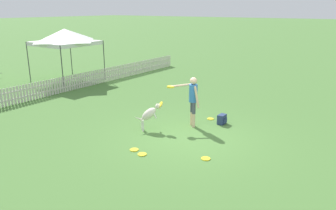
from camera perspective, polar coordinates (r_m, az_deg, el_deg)
name	(u,v)px	position (r m, az deg, el deg)	size (l,w,h in m)	color
ground_plane	(190,137)	(10.31, 3.78, -5.66)	(240.00, 240.00, 0.00)	#4C7A38
handler_person	(192,96)	(10.95, 4.22, 1.59)	(0.70, 1.08, 1.70)	beige
leaping_dog	(150,113)	(10.75, -3.16, -1.46)	(0.84, 0.76, 0.95)	beige
frisbee_near_handler	(134,150)	(9.46, -5.91, -7.75)	(0.25, 0.25, 0.02)	yellow
frisbee_near_dog	(206,159)	(8.95, 6.59, -9.26)	(0.25, 0.25, 0.02)	yellow
frisbee_midfield	(142,154)	(9.16, -4.53, -8.55)	(0.25, 0.25, 0.02)	yellow
frisbee_far_scatter	(210,119)	(12.02, 7.41, -2.39)	(0.25, 0.25, 0.02)	yellow
backpack_on_grass	(222,119)	(11.55, 9.39, -2.48)	(0.34, 0.25, 0.34)	navy
picket_fence	(37,90)	(15.62, -21.81, 2.39)	(20.73, 0.04, 0.75)	beige
canopy_tent_main	(65,37)	(18.57, -17.53, 11.24)	(2.85, 2.85, 2.82)	#333338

